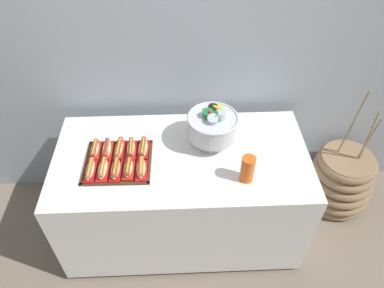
# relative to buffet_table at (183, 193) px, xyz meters

# --- Properties ---
(ground_plane) EXTENTS (10.00, 10.00, 0.00)m
(ground_plane) POSITION_rel_buffet_table_xyz_m (0.00, 0.00, -0.42)
(ground_plane) COLOR #7A6B5B
(back_wall) EXTENTS (6.00, 0.10, 2.60)m
(back_wall) POSITION_rel_buffet_table_xyz_m (0.00, 0.54, 0.88)
(back_wall) COLOR #9EA8B2
(back_wall) RESTS_ON ground_plane
(buffet_table) EXTENTS (1.61, 0.81, 0.79)m
(buffet_table) POSITION_rel_buffet_table_xyz_m (0.00, 0.00, 0.00)
(buffet_table) COLOR white
(buffet_table) RESTS_ON ground_plane
(floor_vase) EXTENTS (0.53, 0.53, 1.08)m
(floor_vase) POSITION_rel_buffet_table_xyz_m (1.24, 0.22, -0.18)
(floor_vase) COLOR #896B4C
(floor_vase) RESTS_ON ground_plane
(serving_tray) EXTENTS (0.41, 0.37, 0.01)m
(serving_tray) POSITION_rel_buffet_table_xyz_m (-0.39, -0.05, 0.38)
(serving_tray) COLOR #472B19
(serving_tray) RESTS_ON buffet_table
(hot_dog_0) EXTENTS (0.06, 0.18, 0.06)m
(hot_dog_0) POSITION_rel_buffet_table_xyz_m (-0.54, -0.13, 0.41)
(hot_dog_0) COLOR #B21414
(hot_dog_0) RESTS_ON serving_tray
(hot_dog_1) EXTENTS (0.07, 0.17, 0.06)m
(hot_dog_1) POSITION_rel_buffet_table_xyz_m (-0.46, -0.13, 0.41)
(hot_dog_1) COLOR red
(hot_dog_1) RESTS_ON serving_tray
(hot_dog_2) EXTENTS (0.07, 0.18, 0.06)m
(hot_dog_2) POSITION_rel_buffet_table_xyz_m (-0.39, -0.13, 0.41)
(hot_dog_2) COLOR #B21414
(hot_dog_2) RESTS_ON serving_tray
(hot_dog_3) EXTENTS (0.07, 0.15, 0.06)m
(hot_dog_3) POSITION_rel_buffet_table_xyz_m (-0.31, -0.13, 0.41)
(hot_dog_3) COLOR red
(hot_dog_3) RESTS_ON serving_tray
(hot_dog_4) EXTENTS (0.07, 0.17, 0.06)m
(hot_dog_4) POSITION_rel_buffet_table_xyz_m (-0.24, -0.13, 0.41)
(hot_dog_4) COLOR red
(hot_dog_4) RESTS_ON serving_tray
(hot_dog_5) EXTENTS (0.06, 0.16, 0.06)m
(hot_dog_5) POSITION_rel_buffet_table_xyz_m (-0.54, 0.04, 0.41)
(hot_dog_5) COLOR red
(hot_dog_5) RESTS_ON serving_tray
(hot_dog_6) EXTENTS (0.07, 0.17, 0.06)m
(hot_dog_6) POSITION_rel_buffet_table_xyz_m (-0.46, 0.04, 0.41)
(hot_dog_6) COLOR red
(hot_dog_6) RESTS_ON serving_tray
(hot_dog_7) EXTENTS (0.07, 0.18, 0.06)m
(hot_dog_7) POSITION_rel_buffet_table_xyz_m (-0.39, 0.04, 0.41)
(hot_dog_7) COLOR red
(hot_dog_7) RESTS_ON serving_tray
(hot_dog_8) EXTENTS (0.07, 0.17, 0.06)m
(hot_dog_8) POSITION_rel_buffet_table_xyz_m (-0.31, 0.04, 0.41)
(hot_dog_8) COLOR red
(hot_dog_8) RESTS_ON serving_tray
(hot_dog_9) EXTENTS (0.08, 0.18, 0.06)m
(hot_dog_9) POSITION_rel_buffet_table_xyz_m (-0.24, 0.03, 0.41)
(hot_dog_9) COLOR #B21414
(hot_dog_9) RESTS_ON serving_tray
(punch_bowl) EXTENTS (0.32, 0.32, 0.26)m
(punch_bowl) POSITION_rel_buffet_table_xyz_m (0.20, 0.11, 0.53)
(punch_bowl) COLOR silver
(punch_bowl) RESTS_ON buffet_table
(cup_stack) EXTENTS (0.08, 0.08, 0.17)m
(cup_stack) POSITION_rel_buffet_table_xyz_m (0.38, -0.21, 0.46)
(cup_stack) COLOR #EA5B19
(cup_stack) RESTS_ON buffet_table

